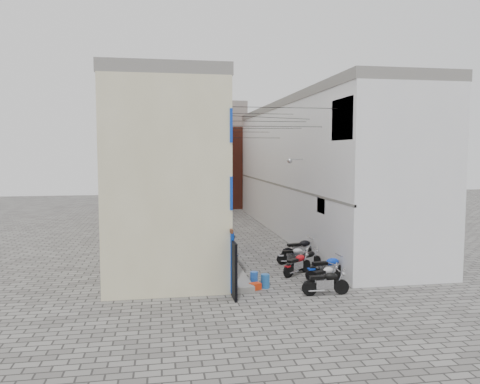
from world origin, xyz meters
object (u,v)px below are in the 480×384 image
motorcycle_g (301,248)px  person_a (221,247)px  motorcycle_b (325,275)px  red_crate (255,286)px  motorcycle_a (326,281)px  motorcycle_f (294,255)px  motorcycle_c (328,267)px  water_jug_near (265,281)px  motorcycle_e (308,258)px  person_b (232,253)px  water_jug_far (254,278)px  motorcycle_d (297,263)px

motorcycle_g → person_a: 4.33m
motorcycle_b → motorcycle_g: motorcycle_g is taller
motorcycle_b → red_crate: size_ratio=4.02×
motorcycle_a → motorcycle_f: bearing=-179.8°
motorcycle_b → red_crate: motorcycle_b is taller
motorcycle_c → water_jug_near: size_ratio=3.66×
motorcycle_e → motorcycle_f: (-0.46, 0.89, 0.00)m
motorcycle_f → person_b: bearing=-54.6°
motorcycle_g → water_jug_near: bearing=-42.4°
motorcycle_a → motorcycle_g: (0.82, 5.95, 0.08)m
motorcycle_c → motorcycle_g: bearing=173.1°
motorcycle_a → motorcycle_g: bearing=174.5°
motorcycle_b → motorcycle_e: 3.10m
motorcycle_b → water_jug_far: (-2.80, 0.98, -0.24)m
motorcycle_e → motorcycle_g: 1.81m
motorcycle_c → motorcycle_a: bearing=-29.5°
person_a → red_crate: 4.19m
person_a → motorcycle_d: bearing=-104.2°
motorcycle_e → water_jug_far: motorcycle_e is taller
person_a → motorcycle_b: bearing=-118.9°
person_a → person_b: size_ratio=0.86×
motorcycle_e → person_b: person_b is taller
motorcycle_d → motorcycle_e: (0.86, 1.04, -0.05)m
motorcycle_a → motorcycle_f: 5.04m
person_a → red_crate: size_ratio=3.39×
motorcycle_d → motorcycle_f: size_ratio=1.10×
red_crate → motorcycle_a: bearing=-24.7°
motorcycle_g → red_crate: bearing=-45.3°
motorcycle_g → motorcycle_b: bearing=-15.3°
motorcycle_f → red_crate: size_ratio=4.00×
motorcycle_a → motorcycle_d: (-0.21, 3.12, -0.00)m
motorcycle_d → person_a: (-3.22, 2.08, 0.43)m
motorcycle_b → motorcycle_e: bearing=151.3°
motorcycle_d → water_jug_far: bearing=-100.5°
red_crate → water_jug_far: bearing=81.8°
motorcycle_a → motorcycle_c: size_ratio=0.91×
motorcycle_g → motorcycle_a: bearing=-17.7°
motorcycle_a → person_a: bearing=-144.2°
motorcycle_g → red_crate: 5.87m
motorcycle_d → water_jug_near: bearing=-83.3°
motorcycle_b → person_b: 4.18m
motorcycle_c → water_jug_near: motorcycle_c is taller
motorcycle_b → person_b: bearing=-143.1°
motorcycle_a → motorcycle_e: bearing=173.5°
person_a → person_b: (0.19, -2.07, 0.12)m
motorcycle_f → motorcycle_g: bearing=151.2°
person_b → water_jug_far: (0.80, -1.08, -0.84)m
motorcycle_b → motorcycle_d: 2.13m
motorcycle_b → motorcycle_g: bearing=151.3°
motorcycle_c → person_a: (-4.25, 3.23, 0.38)m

